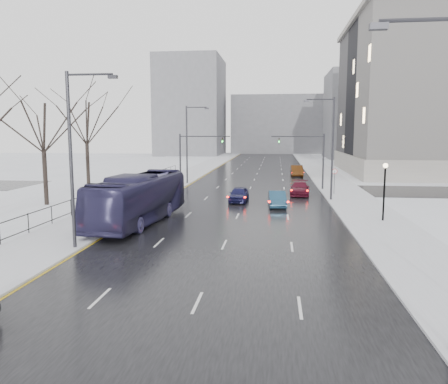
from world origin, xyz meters
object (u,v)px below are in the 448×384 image
at_px(mast_signal_left, 189,154).
at_px(no_uturn_sign, 335,174).
at_px(sedan_center_near, 239,194).
at_px(sedan_right_near, 277,199).
at_px(tree_park_d, 47,206).
at_px(sedan_right_far, 300,188).
at_px(streetlight_l_far, 189,141).
at_px(streetlight_l_near, 74,152).
at_px(bus, 139,198).
at_px(sedan_right_distant, 297,171).
at_px(mast_signal_right, 314,155).
at_px(streetlight_r_mid, 330,143).
at_px(lamppost_r_mid, 385,183).
at_px(tree_park_e, 89,191).

xyz_separation_m(mast_signal_left, no_uturn_sign, (16.53, -4.00, -1.81)).
xyz_separation_m(sedan_center_near, sedan_right_near, (3.65, -2.41, -0.02)).
bearing_deg(tree_park_d, sedan_right_far, 22.20).
bearing_deg(streetlight_l_far, streetlight_l_near, -90.00).
xyz_separation_m(bus, sedan_right_far, (12.56, 15.81, -1.09)).
xyz_separation_m(streetlight_l_near, sedan_center_near, (7.67, 18.26, -4.86)).
xyz_separation_m(tree_park_d, bus, (10.80, -6.28, 1.85)).
distance_m(streetlight_l_near, sedan_right_distant, 46.23).
distance_m(mast_signal_right, bus, 24.93).
bearing_deg(mast_signal_left, streetlight_r_mid, -27.31).
bearing_deg(tree_park_d, lamppost_r_mid, -7.91).
xyz_separation_m(streetlight_r_mid, sedan_center_near, (-8.67, -1.74, -4.86)).
relative_size(tree_park_e, mast_signal_right, 2.08).
bearing_deg(streetlight_r_mid, streetlight_l_near, -129.24).
bearing_deg(bus, sedan_right_distant, 74.63).
bearing_deg(tree_park_e, streetlight_l_near, -67.31).
xyz_separation_m(tree_park_e, no_uturn_sign, (27.40, 0.00, 2.30)).
bearing_deg(mast_signal_right, mast_signal_left, 180.00).
height_order(streetlight_l_far, no_uturn_sign, streetlight_l_far).
distance_m(mast_signal_left, sedan_right_near, 16.40).
height_order(mast_signal_left, sedan_right_near, mast_signal_left).
distance_m(mast_signal_left, sedan_right_far, 14.05).
xyz_separation_m(tree_park_d, sedan_right_near, (20.95, 1.84, 0.74)).
bearing_deg(streetlight_l_near, streetlight_l_far, 90.00).
height_order(lamppost_r_mid, sedan_right_far, lamppost_r_mid).
height_order(streetlight_r_mid, no_uturn_sign, streetlight_r_mid).
bearing_deg(lamppost_r_mid, sedan_right_far, 111.89).
xyz_separation_m(streetlight_l_near, lamppost_r_mid, (19.17, 10.00, -2.67)).
xyz_separation_m(streetlight_r_mid, mast_signal_right, (-0.84, 8.00, -1.51)).
relative_size(lamppost_r_mid, sedan_right_distant, 0.86).
distance_m(streetlight_r_mid, streetlight_l_far, 20.27).
xyz_separation_m(mast_signal_left, bus, (0.33, -20.28, -2.26)).
bearing_deg(sedan_right_far, lamppost_r_mid, -63.92).
relative_size(streetlight_l_far, bus, 0.77).
bearing_deg(streetlight_r_mid, lamppost_r_mid, -74.18).
bearing_deg(streetlight_l_near, lamppost_r_mid, 27.55).
xyz_separation_m(lamppost_r_mid, sedan_right_far, (-5.44, 13.53, -2.19)).
xyz_separation_m(no_uturn_sign, sedan_center_near, (-9.70, -5.74, -1.54)).
xyz_separation_m(lamppost_r_mid, sedan_right_near, (-7.85, 5.84, -2.20)).
bearing_deg(streetlight_l_far, mast_signal_right, -14.48).
distance_m(tree_park_d, no_uturn_sign, 28.88).
distance_m(streetlight_l_near, sedan_right_far, 27.68).
relative_size(tree_park_e, sedan_right_distant, 2.71).
bearing_deg(sedan_right_distant, streetlight_r_mid, -86.43).
height_order(streetlight_l_near, sedan_right_far, streetlight_l_near).
relative_size(lamppost_r_mid, mast_signal_left, 0.66).
xyz_separation_m(streetlight_l_far, sedan_center_near, (7.67, -13.74, -4.86)).
distance_m(streetlight_r_mid, sedan_right_distant, 24.25).
distance_m(streetlight_l_far, lamppost_r_mid, 29.30).
height_order(tree_park_d, tree_park_e, tree_park_e).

